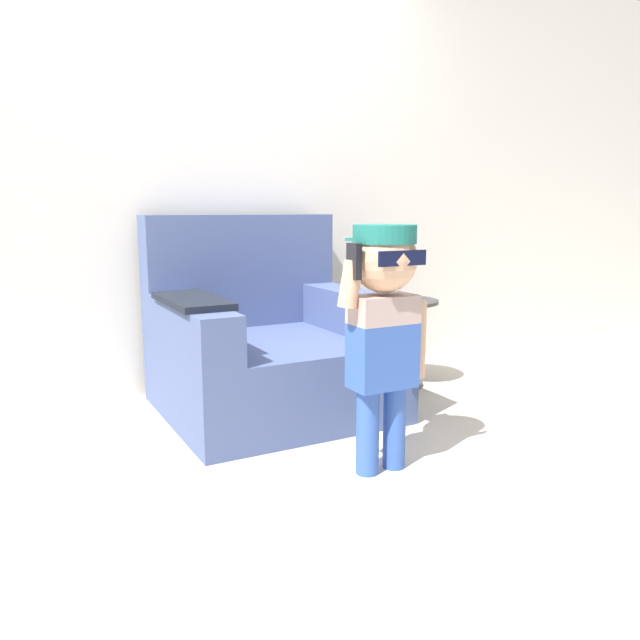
# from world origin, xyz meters

# --- Properties ---
(ground_plane) EXTENTS (10.00, 10.00, 0.00)m
(ground_plane) POSITION_xyz_m (0.00, 0.00, 0.00)
(ground_plane) COLOR beige
(wall_back) EXTENTS (10.00, 0.05, 2.60)m
(wall_back) POSITION_xyz_m (0.00, 0.75, 1.30)
(wall_back) COLOR silver
(wall_back) RESTS_ON ground_plane
(armchair) EXTENTS (1.08, 1.03, 0.99)m
(armchair) POSITION_xyz_m (0.14, 0.22, 0.33)
(armchair) COLOR #475684
(armchair) RESTS_ON ground_plane
(person_child) EXTENTS (0.39, 0.29, 0.96)m
(person_child) POSITION_xyz_m (0.22, -0.72, 0.64)
(person_child) COLOR #3356AD
(person_child) RESTS_ON ground_plane
(side_table) EXTENTS (0.43, 0.43, 0.50)m
(side_table) POSITION_xyz_m (0.98, 0.23, 0.30)
(side_table) COLOR #333333
(side_table) RESTS_ON ground_plane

